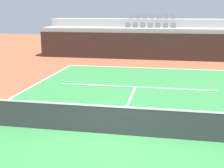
{
  "coord_description": "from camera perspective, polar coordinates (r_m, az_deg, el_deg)",
  "views": [
    {
      "loc": [
        1.62,
        -8.97,
        3.92
      ],
      "look_at": [
        -0.45,
        2.0,
        1.2
      ],
      "focal_mm": 48.11,
      "sensor_mm": 36.0,
      "label": 1
    }
  ],
  "objects": [
    {
      "name": "service_line_far",
      "position": [
        15.94,
        4.52,
        -0.53
      ],
      "size": [
        8.26,
        0.1,
        0.0
      ],
      "primitive_type": "cube",
      "color": "white",
      "rests_on": "court_surface"
    },
    {
      "name": "ground_plane",
      "position": [
        9.92,
        0.4,
        -9.58
      ],
      "size": [
        80.0,
        80.0,
        0.0
      ],
      "primitive_type": "plane",
      "color": "brown"
    },
    {
      "name": "stands_tier_lower",
      "position": [
        26.29,
        7.16,
        7.79
      ],
      "size": [
        18.63,
        2.4,
        2.52
      ],
      "primitive_type": "cube",
      "color": "#9E9E99",
      "rests_on": "ground_plane"
    },
    {
      "name": "centre_service_line",
      "position": [
        12.89,
        2.95,
        -3.98
      ],
      "size": [
        0.1,
        6.4,
        0.0
      ],
      "primitive_type": "cube",
      "color": "white",
      "rests_on": "court_surface"
    },
    {
      "name": "court_surface",
      "position": [
        9.92,
        0.4,
        -9.55
      ],
      "size": [
        11.0,
        24.0,
        0.01
      ],
      "primitive_type": "cube",
      "color": "#2D7238",
      "rests_on": "ground_plane"
    },
    {
      "name": "seating_row_upper",
      "position": [
        28.65,
        7.61,
        12.44
      ],
      "size": [
        4.3,
        0.44,
        0.44
      ],
      "color": "slate",
      "rests_on": "stands_tier_upper"
    },
    {
      "name": "stands_tier_upper",
      "position": [
        28.65,
        7.49,
        8.97
      ],
      "size": [
        18.63,
        2.4,
        3.22
      ],
      "primitive_type": "cube",
      "color": "#9E9E99",
      "rests_on": "ground_plane"
    },
    {
      "name": "back_wall",
      "position": [
        24.97,
        6.94,
        7.09
      ],
      "size": [
        18.63,
        0.3,
        2.17
      ],
      "primitive_type": "cube",
      "color": "black",
      "rests_on": "ground_plane"
    },
    {
      "name": "tennis_net",
      "position": [
        9.73,
        0.41,
        -6.83
      ],
      "size": [
        11.08,
        0.08,
        1.07
      ],
      "color": "black",
      "rests_on": "court_surface"
    },
    {
      "name": "seating_row_lower",
      "position": [
        26.28,
        7.26,
        10.82
      ],
      "size": [
        4.3,
        0.44,
        0.44
      ],
      "color": "slate",
      "rests_on": "stands_tier_lower"
    },
    {
      "name": "baseline_far",
      "position": [
        21.34,
        6.15,
        3.07
      ],
      "size": [
        11.0,
        0.1,
        0.0
      ],
      "primitive_type": "cube",
      "color": "white",
      "rests_on": "court_surface"
    }
  ]
}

